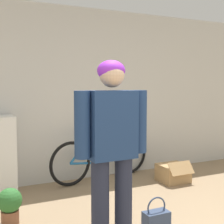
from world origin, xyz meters
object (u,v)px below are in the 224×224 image
(cardboard_box, at_px, (173,173))
(bicycle, at_px, (102,157))
(handbag, at_px, (156,219))
(potted_plant, at_px, (10,204))
(person, at_px, (112,140))

(cardboard_box, bearing_deg, bicycle, 149.18)
(bicycle, distance_m, cardboard_box, 1.10)
(handbag, relative_size, potted_plant, 0.87)
(person, bearing_deg, cardboard_box, 36.99)
(person, xyz_separation_m, cardboard_box, (1.63, 1.29, -0.83))
(bicycle, relative_size, cardboard_box, 3.83)
(potted_plant, bearing_deg, cardboard_box, 10.73)
(person, xyz_separation_m, handbag, (0.53, 0.09, -0.86))
(person, bearing_deg, bicycle, 67.60)
(person, height_order, potted_plant, person)
(bicycle, bearing_deg, potted_plant, -155.34)
(bicycle, distance_m, potted_plant, 1.80)
(person, distance_m, potted_plant, 1.36)
(bicycle, xyz_separation_m, cardboard_box, (0.92, -0.55, -0.22))
(handbag, bearing_deg, cardboard_box, 47.61)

